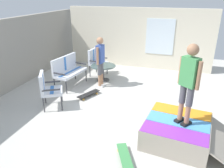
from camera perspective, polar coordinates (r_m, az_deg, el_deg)
The scene contains 12 objects.
ground_plane at distance 6.28m, azimuth 3.66°, elevation -6.61°, with size 12.00×12.00×0.10m, color beige.
back_wall_cinderblock at distance 7.74m, azimuth -26.32°, elevation 6.19°, with size 9.00×0.20×2.25m.
house_facade at distance 9.46m, azimuth 6.79°, elevation 11.62°, with size 0.23×6.00×2.44m.
skate_ramp at distance 5.08m, azimuth 16.65°, elevation -11.47°, with size 1.58×2.10×0.49m.
patio_bench at distance 7.65m, azimuth -11.34°, elevation 3.95°, with size 1.31×0.72×1.02m.
patio_chair_near_house at distance 8.51m, azimuth -4.20°, elevation 6.24°, with size 0.67×0.61×1.02m.
patio_chair_by_wall at distance 6.28m, azimuth -16.28°, elevation -0.76°, with size 0.81×0.79×1.02m.
patio_table at distance 8.00m, azimuth -2.27°, elevation 3.62°, with size 0.90×0.90×0.57m.
person_watching at distance 7.32m, azimuth -3.03°, elevation 6.54°, with size 0.48×0.26×1.69m.
person_skater at distance 4.50m, azimuth 19.11°, elevation 1.07°, with size 0.36×0.40×1.66m.
skateboard_by_bench at distance 6.91m, azimuth -6.04°, elevation -2.56°, with size 0.81×0.50×0.10m.
skateboard_spare at distance 4.48m, azimuth 3.35°, elevation -18.21°, with size 0.81×0.53×0.10m.
Camera 1 is at (-5.32, -1.29, 3.02)m, focal length 35.56 mm.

